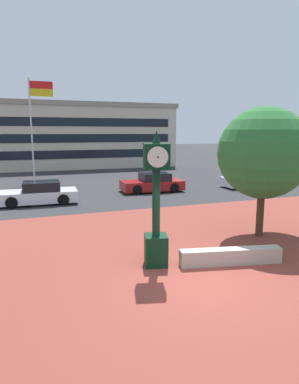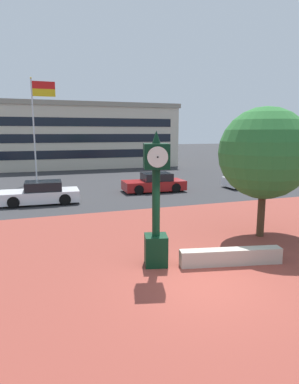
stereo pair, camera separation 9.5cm
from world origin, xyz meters
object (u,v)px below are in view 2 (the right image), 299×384
(street_clock, at_px, (156,204))
(civic_building, at_px, (81,135))
(car_street_mid, at_px, (254,180))
(car_street_far, at_px, (41,194))
(flagpole_primary, at_px, (37,119))
(car_street_distant, at_px, (154,183))
(plaza_tree, at_px, (267,155))

(street_clock, height_order, civic_building, civic_building)
(car_street_mid, bearing_deg, car_street_far, 94.91)
(car_street_far, relative_size, flagpole_primary, 0.53)
(civic_building, bearing_deg, car_street_mid, -67.56)
(flagpole_primary, bearing_deg, street_clock, -81.78)
(street_clock, bearing_deg, car_street_far, 120.33)
(street_clock, distance_m, car_street_far, 11.24)
(car_street_far, xyz_separation_m, car_street_distant, (7.56, 1.59, -0.00))
(plaza_tree, bearing_deg, civic_building, 94.14)
(plaza_tree, relative_size, civic_building, 0.24)
(street_clock, relative_size, plaza_tree, 0.82)
(car_street_mid, relative_size, civic_building, 0.20)
(street_clock, height_order, plaza_tree, plaza_tree)
(car_street_distant, bearing_deg, car_street_mid, -93.45)
(plaza_tree, bearing_deg, car_street_mid, 55.17)
(car_street_far, bearing_deg, plaza_tree, -136.09)
(plaza_tree, xyz_separation_m, car_street_far, (-8.16, 9.24, -2.62))
(street_clock, distance_m, flagpole_primary, 20.18)
(flagpole_primary, height_order, civic_building, flagpole_primary)
(plaza_tree, distance_m, flagpole_primary, 19.98)
(plaza_tree, xyz_separation_m, car_street_mid, (7.01, 10.08, -2.62))
(plaza_tree, distance_m, car_street_far, 12.60)
(plaza_tree, bearing_deg, car_street_far, 131.44)
(car_street_mid, relative_size, flagpole_primary, 0.52)
(car_street_far, bearing_deg, car_street_distant, -75.62)
(car_street_distant, bearing_deg, car_street_far, 104.17)
(car_street_mid, xyz_separation_m, car_street_far, (-15.17, -0.83, 0.00))
(car_street_far, xyz_separation_m, civic_building, (5.78, 23.57, 3.10))
(street_clock, xyz_separation_m, car_street_distant, (4.50, 12.33, -1.36))
(flagpole_primary, bearing_deg, car_street_far, -91.33)
(car_street_mid, height_order, car_street_far, same)
(plaza_tree, height_order, car_street_mid, plaza_tree)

